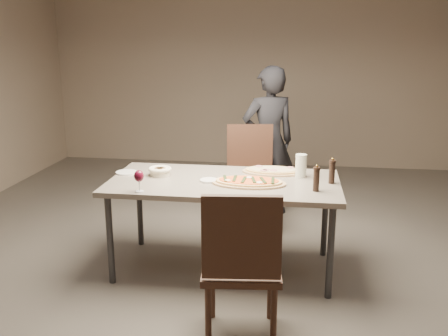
# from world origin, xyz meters

# --- Properties ---
(room) EXTENTS (7.00, 7.00, 7.00)m
(room) POSITION_xyz_m (0.00, 0.00, 1.40)
(room) COLOR #58524C
(room) RESTS_ON ground
(dining_table) EXTENTS (1.80, 0.90, 0.75)m
(dining_table) POSITION_xyz_m (0.00, 0.00, 0.69)
(dining_table) COLOR slate
(dining_table) RESTS_ON ground
(zucchini_pizza) EXTENTS (0.57, 0.32, 0.05)m
(zucchini_pizza) POSITION_xyz_m (0.20, -0.07, 0.77)
(zucchini_pizza) COLOR tan
(zucchini_pizza) RESTS_ON dining_table
(ham_pizza) EXTENTS (0.50, 0.28, 0.04)m
(ham_pizza) POSITION_xyz_m (0.36, 0.28, 0.77)
(ham_pizza) COLOR tan
(ham_pizza) RESTS_ON dining_table
(bread_basket) EXTENTS (0.19, 0.19, 0.07)m
(bread_basket) POSITION_xyz_m (-0.54, 0.07, 0.79)
(bread_basket) COLOR beige
(bread_basket) RESTS_ON dining_table
(oil_dish) EXTENTS (0.14, 0.14, 0.02)m
(oil_dish) POSITION_xyz_m (-0.11, -0.05, 0.76)
(oil_dish) COLOR white
(oil_dish) RESTS_ON dining_table
(pepper_mill_left) EXTENTS (0.05, 0.05, 0.20)m
(pepper_mill_left) POSITION_xyz_m (0.70, -0.18, 0.84)
(pepper_mill_left) COLOR black
(pepper_mill_left) RESTS_ON dining_table
(pepper_mill_right) EXTENTS (0.05, 0.05, 0.20)m
(pepper_mill_right) POSITION_xyz_m (0.83, 0.03, 0.85)
(pepper_mill_right) COLOR black
(pepper_mill_right) RESTS_ON dining_table
(carafe) EXTENTS (0.09, 0.09, 0.19)m
(carafe) POSITION_xyz_m (0.60, 0.18, 0.84)
(carafe) COLOR silver
(carafe) RESTS_ON dining_table
(wine_glass) EXTENTS (0.07, 0.07, 0.16)m
(wine_glass) POSITION_xyz_m (-0.57, -0.38, 0.86)
(wine_glass) COLOR silver
(wine_glass) RESTS_ON dining_table
(side_plate) EXTENTS (0.18, 0.18, 0.01)m
(side_plate) POSITION_xyz_m (-0.83, 0.10, 0.76)
(side_plate) COLOR white
(side_plate) RESTS_ON dining_table
(chair_near) EXTENTS (0.52, 0.52, 1.00)m
(chair_near) POSITION_xyz_m (0.25, -1.01, 0.56)
(chair_near) COLOR #3E251A
(chair_near) RESTS_ON ground
(chair_far) EXTENTS (0.54, 0.54, 1.00)m
(chair_far) POSITION_xyz_m (0.12, 1.00, 0.56)
(chair_far) COLOR #3E251A
(chair_far) RESTS_ON ground
(diner) EXTENTS (0.67, 0.57, 1.56)m
(diner) POSITION_xyz_m (0.27, 1.38, 0.78)
(diner) COLOR black
(diner) RESTS_ON ground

